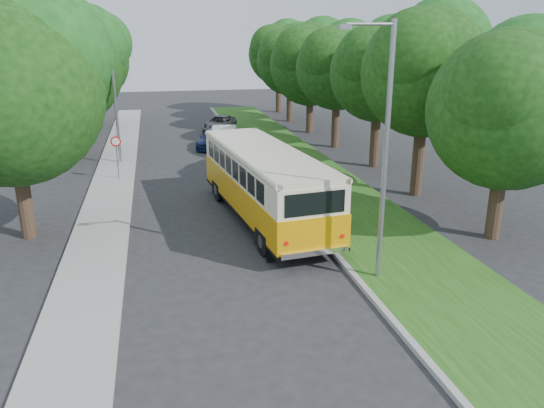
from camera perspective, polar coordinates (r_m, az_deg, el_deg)
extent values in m
plane|color=#262628|center=(18.77, -4.06, -6.09)|extent=(120.00, 120.00, 0.00)
cube|color=gray|center=(24.01, 2.64, -0.45)|extent=(0.20, 70.00, 0.15)
cube|color=#1C4C14|center=(24.71, 7.90, -0.10)|extent=(4.50, 70.00, 0.13)
cube|color=gray|center=(23.36, -17.69, -1.87)|extent=(2.20, 70.00, 0.12)
cylinder|color=#332319|center=(21.96, 23.02, 0.73)|extent=(0.56, 0.56, 3.35)
sphere|color=#10340B|center=(21.31, 24.09, 9.19)|extent=(5.85, 5.85, 5.85)
sphere|color=#10340B|center=(22.28, 25.76, 12.33)|extent=(4.38, 4.38, 4.38)
sphere|color=#10340B|center=(20.13, 23.53, 10.94)|extent=(4.09, 4.09, 4.09)
cylinder|color=#332319|center=(26.68, 15.49, 5.35)|extent=(0.56, 0.56, 4.26)
sphere|color=#10340B|center=(26.18, 16.18, 13.44)|extent=(5.98, 5.98, 5.98)
sphere|color=#10340B|center=(27.16, 17.81, 15.97)|extent=(4.49, 4.49, 4.49)
sphere|color=#10340B|center=(25.06, 15.29, 15.07)|extent=(4.19, 4.19, 4.19)
cylinder|color=#332319|center=(32.15, 11.04, 7.42)|extent=(0.56, 0.56, 3.95)
sphere|color=#10340B|center=(31.73, 11.42, 13.68)|extent=(5.61, 5.61, 5.61)
sphere|color=#10340B|center=(32.59, 12.78, 15.67)|extent=(4.21, 4.21, 4.21)
sphere|color=#10340B|center=(30.72, 10.55, 14.91)|extent=(3.92, 3.92, 3.92)
cylinder|color=#332319|center=(37.53, 6.86, 9.00)|extent=(0.56, 0.56, 3.86)
sphere|color=#10340B|center=(37.17, 7.06, 14.31)|extent=(5.64, 5.64, 5.64)
sphere|color=#10340B|center=(37.99, 8.29, 16.04)|extent=(4.23, 4.23, 4.23)
sphere|color=#10340B|center=(36.19, 6.17, 15.37)|extent=(3.95, 3.95, 3.95)
cylinder|color=#332319|center=(43.17, 4.07, 10.03)|extent=(0.56, 0.56, 3.58)
sphere|color=#10340B|center=(42.84, 4.18, 14.72)|extent=(6.36, 6.36, 6.36)
sphere|color=#10340B|center=(43.73, 5.42, 16.42)|extent=(4.77, 4.77, 4.77)
sphere|color=#10340B|center=(41.78, 3.22, 15.75)|extent=(4.45, 4.45, 4.45)
cylinder|color=#332319|center=(48.87, 1.90, 11.03)|extent=(0.56, 0.56, 3.68)
sphere|color=#10340B|center=(48.58, 1.94, 15.09)|extent=(5.91, 5.91, 5.91)
sphere|color=#10340B|center=(49.38, 2.99, 16.49)|extent=(4.43, 4.43, 4.43)
sphere|color=#10340B|center=(47.62, 1.10, 15.93)|extent=(4.14, 4.14, 4.14)
cylinder|color=#332319|center=(54.73, 0.70, 11.95)|extent=(0.56, 0.56, 4.05)
sphere|color=#10340B|center=(54.48, 0.71, 15.79)|extent=(5.97, 5.97, 5.97)
sphere|color=#10340B|center=(55.28, 1.67, 17.05)|extent=(4.48, 4.48, 4.48)
sphere|color=#10340B|center=(53.53, -0.07, 16.55)|extent=(4.18, 4.18, 4.18)
cylinder|color=#332319|center=(22.35, -25.20, 1.17)|extent=(0.56, 0.56, 3.68)
sphere|color=#10340B|center=(21.69, -26.50, 10.60)|extent=(6.80, 6.80, 6.80)
sphere|color=#10340B|center=(22.03, -23.50, 14.64)|extent=(5.10, 5.10, 5.10)
cylinder|color=#332319|center=(35.82, -20.70, 7.42)|extent=(0.56, 0.56, 3.68)
sphere|color=#10340B|center=(35.42, -21.37, 13.32)|extent=(6.80, 6.80, 6.80)
sphere|color=#10340B|center=(35.89, -19.52, 15.74)|extent=(5.10, 5.10, 5.10)
sphere|color=#10340B|center=(34.70, -23.44, 14.43)|extent=(4.76, 4.76, 4.76)
cylinder|color=#332319|center=(47.61, -18.87, 9.92)|extent=(0.56, 0.56, 3.68)
sphere|color=#10340B|center=(47.31, -19.33, 14.37)|extent=(6.80, 6.80, 6.80)
sphere|color=#10340B|center=(47.84, -17.94, 16.16)|extent=(5.10, 5.10, 5.10)
sphere|color=#10340B|center=(46.56, -20.84, 15.22)|extent=(4.76, 4.76, 4.76)
cylinder|color=gray|center=(16.38, 12.09, 4.76)|extent=(0.16, 0.16, 8.00)
cylinder|color=gray|center=(15.70, 10.58, 18.49)|extent=(1.40, 0.10, 0.10)
cube|color=gray|center=(15.43, 7.86, 18.37)|extent=(0.35, 0.16, 0.14)
cylinder|color=gray|center=(33.29, -16.49, 10.46)|extent=(0.16, 0.16, 7.50)
cylinder|color=gray|center=(33.12, -18.31, 16.53)|extent=(1.40, 0.10, 0.10)
cube|color=gray|center=(33.19, -19.64, 16.29)|extent=(0.35, 0.16, 0.14)
cylinder|color=gray|center=(29.75, -16.31, 4.78)|extent=(0.06, 0.06, 2.50)
cone|color=red|center=(29.53, -16.46, 6.46)|extent=(0.56, 0.02, 0.56)
cone|color=white|center=(29.51, -16.47, 6.45)|extent=(0.40, 0.02, 0.40)
imported|color=#B0B0B5|center=(30.46, -2.74, 4.76)|extent=(1.85, 4.31, 1.45)
imported|color=silver|center=(37.02, -5.17, 7.11)|extent=(2.59, 4.93, 1.55)
imported|color=navy|center=(37.57, -6.34, 6.98)|extent=(3.02, 4.52, 1.22)
imported|color=#5B5D63|center=(43.94, -5.68, 8.60)|extent=(3.56, 5.00, 1.27)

